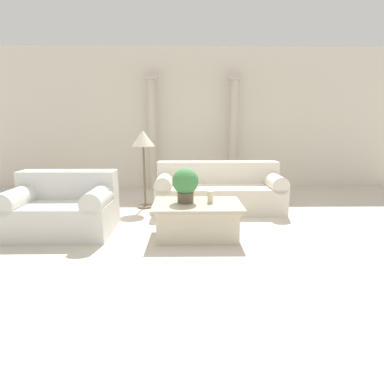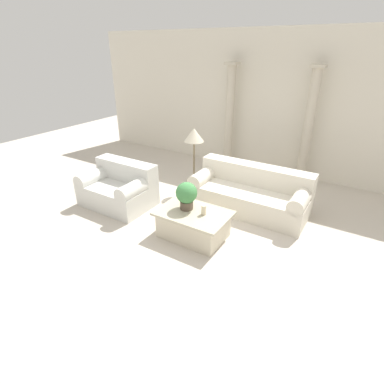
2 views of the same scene
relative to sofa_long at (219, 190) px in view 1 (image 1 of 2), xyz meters
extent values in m
plane|color=beige|center=(-0.42, -1.02, -0.33)|extent=(16.00, 16.00, 0.00)
cube|color=silver|center=(-0.42, 2.13, 1.27)|extent=(10.00, 0.06, 3.20)
cube|color=beige|center=(0.00, -0.06, -0.12)|extent=(2.16, 0.91, 0.43)
cube|color=beige|center=(0.00, 0.24, 0.29)|extent=(2.16, 0.32, 0.38)
cylinder|color=beige|center=(-0.94, -0.06, 0.17)|extent=(0.28, 0.91, 0.28)
cylinder|color=beige|center=(0.94, -0.06, 0.17)|extent=(0.28, 0.91, 0.28)
cube|color=silver|center=(-2.24, -1.20, -0.12)|extent=(1.34, 0.91, 0.43)
cube|color=silver|center=(-2.24, -0.90, 0.29)|extent=(1.34, 0.32, 0.38)
cylinder|color=silver|center=(-2.77, -1.20, 0.17)|extent=(0.28, 0.91, 0.28)
cylinder|color=silver|center=(-1.71, -1.20, 0.17)|extent=(0.28, 0.91, 0.28)
cube|color=beige|center=(-0.42, -1.35, -0.13)|extent=(1.01, 0.68, 0.41)
cube|color=#BCB398|center=(-0.42, -1.35, 0.09)|extent=(1.15, 0.78, 0.04)
cylinder|color=brown|center=(-0.57, -1.31, 0.18)|extent=(0.21, 0.21, 0.14)
sphere|color=#428447|center=(-0.57, -1.31, 0.40)|extent=(0.34, 0.34, 0.34)
cylinder|color=beige|center=(-0.25, -1.33, 0.19)|extent=(0.08, 0.08, 0.16)
cylinder|color=brown|center=(-1.31, 0.12, -0.32)|extent=(0.28, 0.28, 0.03)
cylinder|color=brown|center=(-1.31, 0.12, 0.23)|extent=(0.04, 0.04, 1.06)
cone|color=beige|center=(-1.31, 0.12, 0.90)|extent=(0.40, 0.40, 0.27)
cylinder|color=beige|center=(-1.34, 1.81, 0.88)|extent=(0.21, 0.21, 2.44)
cube|color=beige|center=(-1.34, 1.81, 2.13)|extent=(0.29, 0.29, 0.06)
cylinder|color=beige|center=(0.50, 1.81, 0.88)|extent=(0.21, 0.21, 2.44)
cube|color=beige|center=(0.50, 1.81, 2.13)|extent=(0.29, 0.29, 0.06)
camera|label=1|loc=(-0.54, -5.12, 1.08)|focal=28.00mm
camera|label=2|loc=(1.74, -4.86, 2.47)|focal=28.00mm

